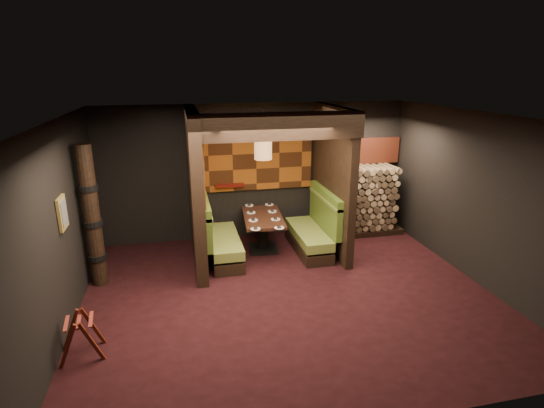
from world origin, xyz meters
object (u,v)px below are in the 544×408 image
(booth_bench_left, at_px, (219,239))
(dining_table, at_px, (263,227))
(luggage_rack, at_px, (81,334))
(firewood_stack, at_px, (363,200))
(booth_bench_right, at_px, (313,231))
(totem_column, at_px, (92,218))
(pendant_lamp, at_px, (263,147))

(booth_bench_left, bearing_deg, dining_table, 13.46)
(luggage_rack, bearing_deg, dining_table, 43.18)
(firewood_stack, bearing_deg, luggage_rack, -148.51)
(booth_bench_right, distance_m, totem_column, 4.10)
(pendant_lamp, relative_size, luggage_rack, 1.60)
(pendant_lamp, bearing_deg, firewood_stack, 12.83)
(luggage_rack, height_order, firewood_stack, firewood_stack)
(luggage_rack, bearing_deg, firewood_stack, 31.49)
(totem_column, distance_m, firewood_stack, 5.50)
(booth_bench_left, bearing_deg, luggage_rack, -128.57)
(booth_bench_right, relative_size, pendant_lamp, 1.65)
(booth_bench_left, distance_m, booth_bench_right, 1.89)
(booth_bench_right, bearing_deg, totem_column, -172.14)
(booth_bench_left, height_order, totem_column, totem_column)
(booth_bench_left, distance_m, totem_column, 2.30)
(dining_table, height_order, firewood_stack, firewood_stack)
(luggage_rack, xyz_separation_m, firewood_stack, (5.25, 3.22, 0.45))
(dining_table, xyz_separation_m, pendant_lamp, (-0.00, -0.05, 1.61))
(booth_bench_left, distance_m, luggage_rack, 3.22)
(totem_column, bearing_deg, pendant_lamp, 13.46)
(luggage_rack, bearing_deg, booth_bench_left, 51.43)
(booth_bench_left, relative_size, totem_column, 0.67)
(booth_bench_left, bearing_deg, firewood_stack, 12.17)
(pendant_lamp, xyz_separation_m, firewood_stack, (2.34, 0.53, -1.36))
(luggage_rack, relative_size, firewood_stack, 0.35)
(dining_table, distance_m, luggage_rack, 4.00)
(booth_bench_right, bearing_deg, dining_table, 167.58)
(booth_bench_right, distance_m, dining_table, 1.01)
(booth_bench_left, relative_size, dining_table, 1.11)
(booth_bench_right, distance_m, pendant_lamp, 1.98)
(booth_bench_left, distance_m, firewood_stack, 3.34)
(firewood_stack, bearing_deg, pendant_lamp, -167.17)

